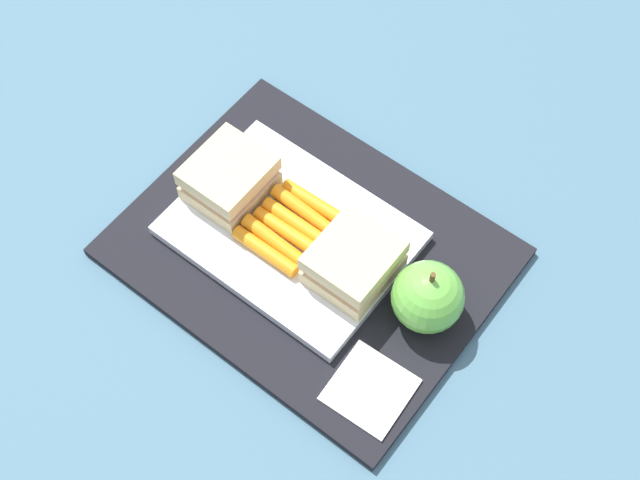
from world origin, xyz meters
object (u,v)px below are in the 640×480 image
(carrot_sticks_bundle, at_px, (290,226))
(apple, at_px, (428,297))
(sandwich_half_right, at_px, (354,262))
(sandwich_half_left, at_px, (229,178))
(paper_napkin, at_px, (370,390))
(food_tray, at_px, (291,233))

(carrot_sticks_bundle, relative_size, apple, 1.09)
(sandwich_half_right, height_order, apple, apple)
(carrot_sticks_bundle, xyz_separation_m, apple, (0.16, 0.01, 0.02))
(sandwich_half_left, relative_size, paper_napkin, 1.14)
(sandwich_half_right, relative_size, paper_napkin, 1.14)
(sandwich_half_left, bearing_deg, sandwich_half_right, 0.00)
(food_tray, bearing_deg, apple, 4.38)
(apple, height_order, paper_napkin, apple)
(sandwich_half_left, bearing_deg, food_tray, 0.00)
(sandwich_half_left, distance_m, sandwich_half_right, 0.16)
(sandwich_half_right, relative_size, apple, 1.00)
(paper_napkin, bearing_deg, carrot_sticks_bundle, 152.60)
(sandwich_half_left, height_order, carrot_sticks_bundle, sandwich_half_left)
(food_tray, relative_size, paper_napkin, 3.29)
(apple, distance_m, paper_napkin, 0.10)
(paper_napkin, bearing_deg, sandwich_half_right, 134.60)
(sandwich_half_left, xyz_separation_m, paper_napkin, (0.24, -0.08, -0.03))
(sandwich_half_left, relative_size, apple, 1.00)
(sandwich_half_left, distance_m, paper_napkin, 0.25)
(carrot_sticks_bundle, height_order, apple, apple)
(food_tray, distance_m, sandwich_half_left, 0.08)
(food_tray, bearing_deg, carrot_sticks_bundle, -165.82)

